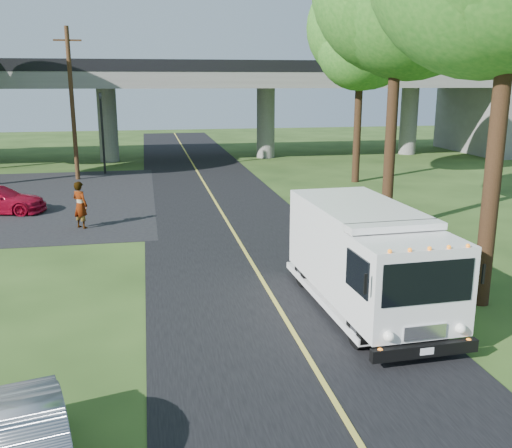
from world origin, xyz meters
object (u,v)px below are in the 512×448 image
object	(u,v)px
traffic_signal	(102,124)
utility_pole	(72,103)
pedestrian	(80,205)
tree_right_far	(366,37)
step_van	(366,256)

from	to	relation	value
traffic_signal	utility_pole	xyz separation A→B (m)	(-1.50, -2.00, 1.40)
pedestrian	utility_pole	bearing A→B (deg)	-41.75
tree_right_far	pedestrian	world-z (taller)	tree_right_far
step_van	tree_right_far	bearing A→B (deg)	67.16
traffic_signal	step_van	distance (m)	26.19
tree_right_far	pedestrian	size ratio (longest dim) A/B	5.60
tree_right_far	pedestrian	xyz separation A→B (m)	(-15.25, -8.29, -7.32)
utility_pole	pedestrian	world-z (taller)	utility_pole
tree_right_far	step_van	world-z (taller)	tree_right_far
step_van	utility_pole	bearing A→B (deg)	110.78
step_van	pedestrian	size ratio (longest dim) A/B	3.38
traffic_signal	tree_right_far	bearing A→B (deg)	-22.07
pedestrian	tree_right_far	bearing A→B (deg)	-109.90
step_van	traffic_signal	bearing A→B (deg)	106.04
utility_pole	tree_right_far	world-z (taller)	tree_right_far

